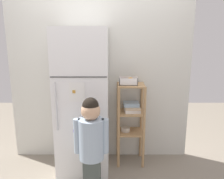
{
  "coord_description": "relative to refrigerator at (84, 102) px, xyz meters",
  "views": [
    {
      "loc": [
        0.16,
        -2.77,
        1.72
      ],
      "look_at": [
        0.15,
        0.02,
        1.05
      ],
      "focal_mm": 38.0,
      "sensor_mm": 36.0,
      "label": 1
    }
  ],
  "objects": [
    {
      "name": "refrigerator",
      "position": [
        0.0,
        0.0,
        0.0
      ],
      "size": [
        0.62,
        0.68,
        1.79
      ],
      "color": "white",
      "rests_on": "ground"
    },
    {
      "name": "kitchen_wall_back",
      "position": [
        0.2,
        0.35,
        0.25
      ],
      "size": [
        2.43,
        0.03,
        2.29
      ],
      "primitive_type": "cube",
      "color": "silver",
      "rests_on": "ground"
    },
    {
      "name": "fruit_bin",
      "position": [
        0.57,
        0.15,
        0.23
      ],
      "size": [
        0.23,
        0.15,
        0.09
      ],
      "color": "white",
      "rests_on": "pantry_shelf_unit"
    },
    {
      "name": "child_standing",
      "position": [
        0.14,
        -0.56,
        -0.23
      ],
      "size": [
        0.36,
        0.26,
        1.11
      ],
      "color": "#444D4A",
      "rests_on": "ground"
    },
    {
      "name": "pantry_shelf_unit",
      "position": [
        0.6,
        0.16,
        -0.23
      ],
      "size": [
        0.36,
        0.32,
        1.08
      ],
      "color": "tan",
      "rests_on": "ground"
    },
    {
      "name": "ground_plane",
      "position": [
        0.2,
        -0.02,
        -0.89
      ],
      "size": [
        6.0,
        6.0,
        0.0
      ],
      "primitive_type": "plane",
      "color": "gray"
    }
  ]
}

